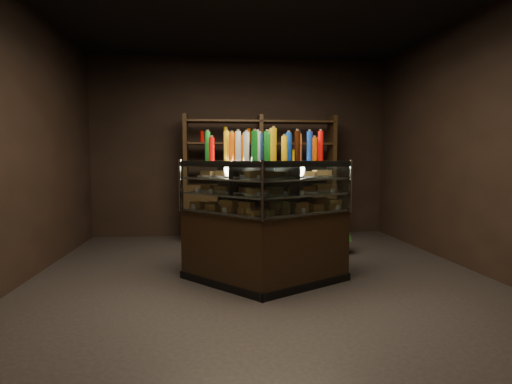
% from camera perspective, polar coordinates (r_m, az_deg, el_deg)
% --- Properties ---
extents(ground, '(5.00, 5.00, 0.00)m').
position_cam_1_polar(ground, '(4.57, 0.53, -11.83)').
color(ground, black).
rests_on(ground, ground).
extents(room_shell, '(5.02, 5.02, 3.01)m').
position_cam_1_polar(room_shell, '(4.43, 0.55, 13.03)').
color(room_shell, black).
rests_on(room_shell, ground).
extents(display_case, '(1.83, 1.27, 1.29)m').
position_cam_1_polar(display_case, '(4.20, 1.16, -7.14)').
color(display_case, black).
rests_on(display_case, ground).
extents(food_display, '(1.53, 0.91, 0.41)m').
position_cam_1_polar(food_display, '(4.12, 1.18, 0.51)').
color(food_display, '#C79247').
rests_on(food_display, display_case).
extents(bottles_top, '(1.36, 0.77, 0.30)m').
position_cam_1_polar(bottles_top, '(4.11, 1.19, 6.46)').
color(bottles_top, black).
rests_on(bottles_top, display_case).
extents(potted_conifer, '(0.36, 0.36, 0.77)m').
position_cam_1_polar(potted_conifer, '(5.64, 11.85, -4.16)').
color(potted_conifer, black).
rests_on(potted_conifer, ground).
extents(back_shelving, '(2.43, 0.46, 2.00)m').
position_cam_1_polar(back_shelving, '(6.48, 0.59, -1.47)').
color(back_shelving, black).
rests_on(back_shelving, ground).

